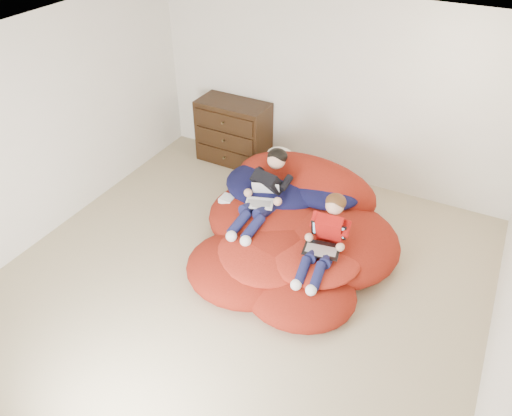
{
  "coord_description": "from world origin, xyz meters",
  "views": [
    {
      "loc": [
        1.96,
        -3.45,
        3.84
      ],
      "look_at": [
        -0.04,
        0.41,
        0.7
      ],
      "focal_mm": 35.0,
      "sensor_mm": 36.0,
      "label": 1
    }
  ],
  "objects": [
    {
      "name": "beanbag_pile",
      "position": [
        0.26,
        0.76,
        0.25
      ],
      "size": [
        2.34,
        2.42,
        0.89
      ],
      "color": "maroon",
      "rests_on": "ground"
    },
    {
      "name": "older_boy",
      "position": [
        -0.12,
        0.81,
        0.68
      ],
      "size": [
        0.38,
        1.13,
        0.69
      ],
      "color": "black",
      "rests_on": "beanbag_pile"
    },
    {
      "name": "cream_pillow",
      "position": [
        -0.32,
        1.66,
        0.62
      ],
      "size": [
        0.39,
        0.25,
        0.25
      ],
      "primitive_type": "ellipsoid",
      "color": "white",
      "rests_on": "beanbag_pile"
    },
    {
      "name": "younger_boy",
      "position": [
        0.77,
        0.41,
        0.62
      ],
      "size": [
        0.31,
        0.93,
        0.68
      ],
      "color": "#B81410",
      "rests_on": "beanbag_pile"
    },
    {
      "name": "laptop_black",
      "position": [
        0.77,
        0.39,
        0.56
      ],
      "size": [
        0.41,
        0.42,
        0.26
      ],
      "color": "black",
      "rests_on": "younger_boy"
    },
    {
      "name": "room_shell",
      "position": [
        0.0,
        0.0,
        0.22
      ],
      "size": [
        5.1,
        5.1,
        2.77
      ],
      "color": "tan",
      "rests_on": "ground"
    },
    {
      "name": "laptop_white",
      "position": [
        -0.12,
        0.73,
        0.62
      ],
      "size": [
        0.37,
        0.42,
        0.21
      ],
      "color": "white",
      "rests_on": "older_boy"
    },
    {
      "name": "power_adapter",
      "position": [
        -0.6,
        0.75,
        0.42
      ],
      "size": [
        0.16,
        0.16,
        0.06
      ],
      "primitive_type": "cube",
      "rotation": [
        0.0,
        0.0,
        -0.01
      ],
      "color": "white",
      "rests_on": "beanbag_pile"
    },
    {
      "name": "dresser",
      "position": [
        -1.35,
        2.23,
        0.46
      ],
      "size": [
        1.05,
        0.59,
        0.93
      ],
      "color": "black",
      "rests_on": "ground"
    }
  ]
}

